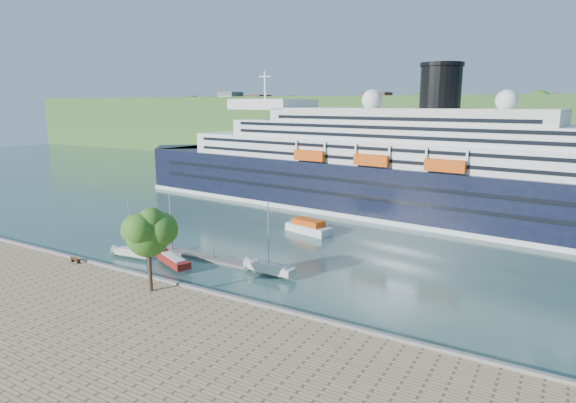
# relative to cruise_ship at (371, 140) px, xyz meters

# --- Properties ---
(ground) EXTENTS (400.00, 400.00, 0.00)m
(ground) POSITION_rel_cruise_ship_xyz_m (-9.75, -52.10, -14.26)
(ground) COLOR #305551
(ground) RESTS_ON ground
(far_hillside) EXTENTS (400.00, 50.00, 24.00)m
(far_hillside) POSITION_rel_cruise_ship_xyz_m (-9.75, 92.90, -2.26)
(far_hillside) COLOR #335923
(far_hillside) RESTS_ON ground
(quay_coping) EXTENTS (220.00, 0.50, 0.30)m
(quay_coping) POSITION_rel_cruise_ship_xyz_m (-9.75, -52.30, -13.11)
(quay_coping) COLOR slate
(quay_coping) RESTS_ON promenade
(cruise_ship) EXTENTS (128.23, 31.12, 28.52)m
(cruise_ship) POSITION_rel_cruise_ship_xyz_m (0.00, 0.00, 0.00)
(cruise_ship) COLOR black
(cruise_ship) RESTS_ON ground
(park_bench) EXTENTS (1.56, 0.71, 0.98)m
(park_bench) POSITION_rel_cruise_ship_xyz_m (-19.72, -53.30, -12.77)
(park_bench) COLOR #472514
(park_bench) RESTS_ON promenade
(promenade_tree) EXTENTS (6.23, 6.23, 10.31)m
(promenade_tree) POSITION_rel_cruise_ship_xyz_m (-4.07, -55.17, -8.10)
(promenade_tree) COLOR #2A6A1B
(promenade_tree) RESTS_ON promenade
(floating_pontoon) EXTENTS (17.08, 2.13, 0.38)m
(floating_pontoon) POSITION_rel_cruise_ship_xyz_m (-8.87, -41.00, -14.07)
(floating_pontoon) COLOR slate
(floating_pontoon) RESTS_ON ground
(sailboat_white_near) EXTENTS (6.33, 2.44, 7.97)m
(sailboat_white_near) POSITION_rel_cruise_ship_xyz_m (-17.11, -45.96, -10.28)
(sailboat_white_near) COLOR silver
(sailboat_white_near) RESTS_ON ground
(sailboat_red) EXTENTS (7.49, 4.69, 9.39)m
(sailboat_red) POSITION_rel_cruise_ship_xyz_m (-9.37, -46.08, -9.57)
(sailboat_red) COLOR maroon
(sailboat_red) RESTS_ON ground
(sailboat_white_far) EXTENTS (7.12, 2.38, 9.05)m
(sailboat_white_far) POSITION_rel_cruise_ship_xyz_m (3.35, -41.94, -9.73)
(sailboat_white_far) COLOR silver
(sailboat_white_far) RESTS_ON ground
(tender_launch) EXTENTS (8.80, 4.79, 2.31)m
(tender_launch) POSITION_rel_cruise_ship_xyz_m (-2.31, -21.57, -13.11)
(tender_launch) COLOR #D64A0C
(tender_launch) RESTS_ON ground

